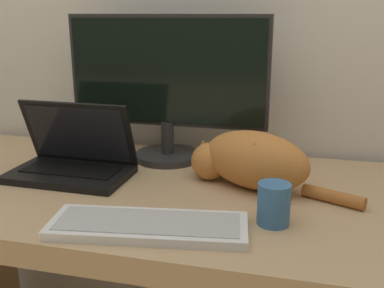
# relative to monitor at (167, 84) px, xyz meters

# --- Properties ---
(desk) EXTENTS (1.52, 0.72, 0.72)m
(desk) POSITION_rel_monitor_xyz_m (0.02, -0.24, -0.39)
(desk) COLOR tan
(desk) RESTS_ON ground_plane
(monitor) EXTENTS (0.62, 0.21, 0.44)m
(monitor) POSITION_rel_monitor_xyz_m (0.00, 0.00, 0.00)
(monitor) COLOR #282828
(monitor) RESTS_ON desk
(laptop) EXTENTS (0.34, 0.21, 0.21)m
(laptop) POSITION_rel_monitor_xyz_m (-0.22, -0.21, -0.20)
(laptop) COLOR black
(laptop) RESTS_ON desk
(external_keyboard) EXTENTS (0.44, 0.21, 0.02)m
(external_keyboard) POSITION_rel_monitor_xyz_m (0.10, -0.48, -0.23)
(external_keyboard) COLOR white
(external_keyboard) RESTS_ON desk
(cat) EXTENTS (0.46, 0.26, 0.15)m
(cat) POSITION_rel_monitor_xyz_m (0.28, -0.18, -0.16)
(cat) COLOR #C67A38
(cat) RESTS_ON desk
(coffee_mug) EXTENTS (0.07, 0.07, 0.09)m
(coffee_mug) POSITION_rel_monitor_xyz_m (0.36, -0.38, -0.19)
(coffee_mug) COLOR teal
(coffee_mug) RESTS_ON desk
(small_toy) EXTENTS (0.05, 0.05, 0.05)m
(small_toy) POSITION_rel_monitor_xyz_m (0.36, -0.01, -0.22)
(small_toy) COLOR red
(small_toy) RESTS_ON desk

